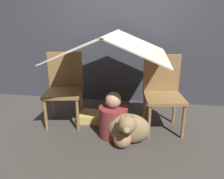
# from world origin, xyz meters

# --- Properties ---
(ground_plane) EXTENTS (8.80, 8.80, 0.00)m
(ground_plane) POSITION_xyz_m (0.00, 0.00, 0.00)
(ground_plane) COLOR #47423D
(wall_back) EXTENTS (7.00, 0.05, 2.50)m
(wall_back) POSITION_xyz_m (0.00, 1.10, 1.25)
(wall_back) COLOR #3D3D47
(wall_back) RESTS_ON ground_plane
(chair_left) EXTENTS (0.49, 0.49, 0.86)m
(chair_left) POSITION_xyz_m (-0.60, 0.29, 0.47)
(chair_left) COLOR olive
(chair_left) RESTS_ON ground_plane
(chair_right) EXTENTS (0.48, 0.48, 0.86)m
(chair_right) POSITION_xyz_m (0.58, 0.29, 0.47)
(chair_right) COLOR olive
(chair_right) RESTS_ON ground_plane
(sheet_canopy) EXTENTS (1.18, 1.18, 0.25)m
(sheet_canopy) POSITION_xyz_m (0.00, 0.21, 0.99)
(sheet_canopy) COLOR silver
(person_front) EXTENTS (0.32, 0.32, 0.52)m
(person_front) POSITION_xyz_m (0.05, -0.00, 0.20)
(person_front) COLOR maroon
(person_front) RESTS_ON ground_plane
(dog) EXTENTS (0.45, 0.40, 0.41)m
(dog) POSITION_xyz_m (0.22, -0.15, 0.19)
(dog) COLOR #9E7F56
(dog) RESTS_ON ground_plane
(floor_cushion) EXTENTS (0.34, 0.27, 0.10)m
(floor_cushion) POSITION_xyz_m (-0.27, 0.33, 0.05)
(floor_cushion) COLOR #E5CC66
(floor_cushion) RESTS_ON ground_plane
(plush_toy) EXTENTS (0.18, 0.18, 0.29)m
(plush_toy) POSITION_xyz_m (0.17, -0.21, 0.12)
(plush_toy) COLOR tan
(plush_toy) RESTS_ON ground_plane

